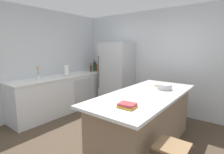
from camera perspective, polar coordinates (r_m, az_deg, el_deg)
ground_plane at (r=3.04m, az=-0.76°, el=-23.22°), size 7.20×7.20×0.00m
wall_rear at (r=4.55m, az=17.14°, el=4.81°), size 6.00×0.10×2.60m
wall_left at (r=4.52m, az=-26.01°, el=4.23°), size 0.10×6.00×2.60m
counter_run_left at (r=4.72m, az=-15.31°, el=-5.16°), size 0.67×2.78×0.94m
kitchen_island at (r=2.98m, az=10.96°, el=-13.88°), size 0.96×2.27×0.93m
refrigerator at (r=4.82m, az=1.63°, el=0.64°), size 0.81×0.73×1.79m
bar_stool at (r=2.15m, az=19.24°, el=-23.18°), size 0.36×0.36×0.62m
sink_faucet at (r=4.46m, az=-19.31°, el=1.98°), size 0.15×0.05×0.30m
flower_vase at (r=4.24m, az=-23.30°, el=0.49°), size 0.08×0.08×0.31m
paper_towel_roll at (r=4.59m, az=-14.88°, el=2.11°), size 0.14×0.14×0.31m
vinegar_bottle at (r=5.44m, az=-4.51°, el=3.38°), size 0.05×0.05×0.30m
whiskey_bottle at (r=5.37m, az=-5.35°, el=3.29°), size 0.09×0.09×0.30m
wine_bottle at (r=5.30m, az=-5.93°, el=3.50°), size 0.07×0.07×0.37m
syrup_bottle at (r=5.25m, az=-7.00°, el=2.88°), size 0.07×0.07×0.25m
cookbook_stack at (r=2.13m, az=5.09°, el=-9.41°), size 0.22×0.18×0.06m
mixing_bowl at (r=3.16m, az=17.09°, el=-3.13°), size 0.26×0.26×0.09m
cutting_board at (r=3.40m, az=16.71°, el=-2.87°), size 0.29×0.20×0.02m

